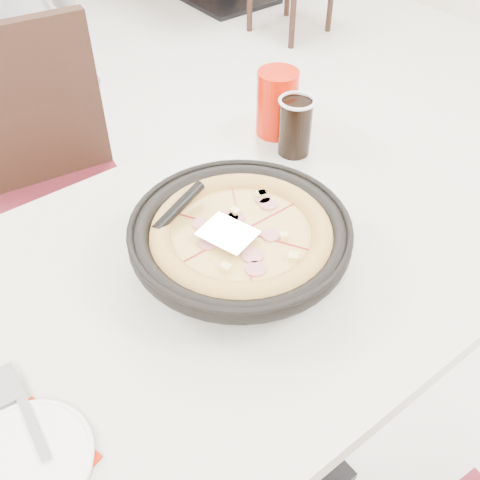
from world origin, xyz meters
TOP-DOWN VIEW (x-y plane):
  - floor at (0.00, 0.00)m, footprint 7.00×7.00m
  - main_table at (-0.13, -0.18)m, footprint 1.29×0.94m
  - chair_far at (-0.16, 0.48)m, footprint 0.47×0.47m
  - trivet at (-0.05, -0.13)m, footprint 0.14×0.14m
  - pizza_pan at (-0.05, -0.19)m, footprint 0.41×0.41m
  - pizza at (-0.05, -0.20)m, footprint 0.34×0.34m
  - pizza_server at (-0.08, -0.20)m, footprint 0.10×0.11m
  - napkin at (-0.55, -0.31)m, footprint 0.19×0.19m
  - side_plate at (-0.53, -0.33)m, footprint 0.20×0.20m
  - fork at (-0.50, -0.27)m, footprint 0.03×0.15m
  - cola_glass at (0.27, 0.02)m, footprint 0.08×0.08m
  - red_cup at (0.29, 0.11)m, footprint 0.11×0.11m
  - diner_person at (-0.05, 1.01)m, footprint 0.61×0.42m

SIDE VIEW (x-z plane):
  - floor at x=0.00m, z-range 0.00..0.00m
  - main_table at x=-0.13m, z-range 0.00..0.75m
  - chair_far at x=-0.16m, z-range 0.00..0.95m
  - napkin at x=-0.55m, z-range 0.75..0.75m
  - side_plate at x=-0.53m, z-range 0.75..0.77m
  - trivet at x=-0.05m, z-range 0.75..0.79m
  - fork at x=-0.50m, z-range 0.77..0.77m
  - pizza_pan at x=-0.05m, z-range 0.79..0.80m
  - pizza at x=-0.05m, z-range 0.80..0.82m
  - cola_glass at x=0.27m, z-range 0.75..0.88m
  - diner_person at x=-0.05m, z-range 0.00..1.63m
  - red_cup at x=0.29m, z-range 0.75..0.91m
  - pizza_server at x=-0.08m, z-range 0.84..0.84m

